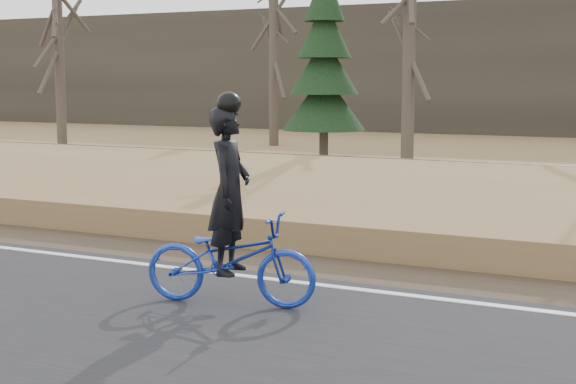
% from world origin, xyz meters
% --- Properties ---
extents(ground, '(120.00, 120.00, 0.00)m').
position_xyz_m(ground, '(0.00, 0.00, 0.00)').
color(ground, olive).
rests_on(ground, ground).
extents(road, '(120.00, 6.00, 0.06)m').
position_xyz_m(road, '(0.00, -2.50, 0.03)').
color(road, black).
rests_on(road, ground).
extents(edge_line, '(120.00, 0.12, 0.01)m').
position_xyz_m(edge_line, '(0.00, 0.20, 0.07)').
color(edge_line, silver).
rests_on(edge_line, road).
extents(shoulder, '(120.00, 1.60, 0.04)m').
position_xyz_m(shoulder, '(0.00, 1.20, 0.02)').
color(shoulder, '#473A2B').
rests_on(shoulder, ground).
extents(embankment, '(120.00, 5.00, 0.44)m').
position_xyz_m(embankment, '(0.00, 4.20, 0.22)').
color(embankment, olive).
rests_on(embankment, ground).
extents(ballast, '(120.00, 3.00, 0.45)m').
position_xyz_m(ballast, '(0.00, 8.00, 0.23)').
color(ballast, slate).
rests_on(ballast, ground).
extents(railroad, '(120.00, 2.40, 0.29)m').
position_xyz_m(railroad, '(0.00, 8.00, 0.53)').
color(railroad, black).
rests_on(railroad, ballast).
extents(treeline_backdrop, '(120.00, 4.00, 6.00)m').
position_xyz_m(treeline_backdrop, '(0.00, 30.00, 3.00)').
color(treeline_backdrop, '#383328').
rests_on(treeline_backdrop, ground).
extents(cyclist, '(1.98, 1.00, 2.28)m').
position_xyz_m(cyclist, '(1.59, -0.95, 0.78)').
color(cyclist, '#16319A').
rests_on(cyclist, road).
extents(bare_tree_far_left, '(0.36, 0.36, 7.57)m').
position_xyz_m(bare_tree_far_left, '(-13.97, 14.36, 3.78)').
color(bare_tree_far_left, '#4E4539').
rests_on(bare_tree_far_left, ground).
extents(bare_tree_left, '(0.36, 0.36, 6.94)m').
position_xyz_m(bare_tree_left, '(-7.69, 18.88, 3.47)').
color(bare_tree_left, '#4E4539').
rests_on(bare_tree_left, ground).
extents(bare_tree_near_left, '(0.36, 0.36, 6.62)m').
position_xyz_m(bare_tree_near_left, '(-0.83, 13.47, 3.31)').
color(bare_tree_near_left, '#4E4539').
rests_on(bare_tree_near_left, ground).
extents(conifer, '(2.60, 2.60, 6.02)m').
position_xyz_m(conifer, '(-3.96, 14.87, 2.85)').
color(conifer, '#4E4539').
rests_on(conifer, ground).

